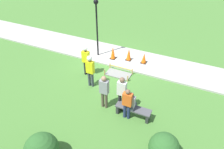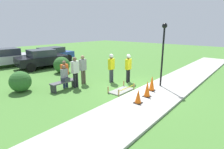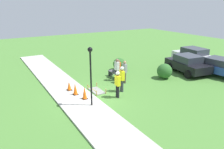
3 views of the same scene
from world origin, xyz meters
TOP-DOWN VIEW (x-y plane):
  - ground_plane at (0.00, 0.00)m, footprint 60.00×60.00m
  - sidewalk at (0.00, -1.21)m, footprint 28.00×2.43m
  - wet_concrete_patch at (-0.90, 0.56)m, footprint 1.44×0.76m
  - traffic_cone_near_patch at (-1.84, -1.09)m, footprint 0.34×0.34m
  - traffic_cone_far_patch at (-0.90, -1.01)m, footprint 0.34×0.34m
  - traffic_cone_sidewalk_edge at (0.05, -0.76)m, footprint 0.34×0.34m
  - park_bench at (-2.73, 3.18)m, footprint 1.58×0.44m
  - person_seated_on_bench at (-2.63, 3.23)m, footprint 0.36×0.44m
  - worker_supervisor at (0.73, 1.27)m, footprint 0.40×0.26m
  - worker_assistant at (0.02, 2.06)m, footprint 0.40×0.26m
  - bystander_in_orange_shirt at (-2.51, 3.39)m, footprint 0.40×0.22m
  - bystander_in_gray_shirt at (-2.08, 2.98)m, footprint 0.40×0.23m
  - bystander_in_white_shirt at (-1.32, 3.19)m, footprint 0.40×0.23m
  - lamppost_near at (1.09, -0.77)m, footprint 0.28×0.28m
  - parked_car_silver at (-2.48, 12.45)m, footprint 4.61×2.47m
  - parked_car_black at (-0.65, 9.41)m, footprint 4.25×2.64m
  - parked_car_blue at (1.34, 11.14)m, footprint 4.59×2.47m
  - shrub_rounded_near at (-0.56, 6.61)m, footprint 1.23×1.23m
  - shrub_rounded_mid at (-4.44, 4.69)m, footprint 1.12×1.12m

SIDE VIEW (x-z plane):
  - ground_plane at x=0.00m, z-range 0.00..0.00m
  - wet_concrete_patch at x=-0.90m, z-range -0.14..0.22m
  - sidewalk at x=0.00m, z-range 0.00..0.10m
  - park_bench at x=-2.73m, z-range 0.09..0.57m
  - traffic_cone_near_patch at x=-1.84m, z-range 0.10..0.73m
  - traffic_cone_far_patch at x=-0.90m, z-range 0.10..0.88m
  - traffic_cone_sidewalk_edge at x=0.05m, z-range 0.10..0.91m
  - shrub_rounded_mid at x=-4.44m, z-range 0.00..1.12m
  - shrub_rounded_near at x=-0.56m, z-range 0.00..1.23m
  - parked_car_blue at x=1.34m, z-range 0.04..1.54m
  - parked_car_silver at x=-2.48m, z-range 0.01..1.62m
  - parked_car_black at x=-0.65m, z-range 0.02..1.62m
  - person_seated_on_bench at x=-2.63m, z-range 0.38..1.27m
  - bystander_in_orange_shirt at x=-2.51m, z-range 0.10..1.68m
  - bystander_in_white_shirt at x=-1.32m, z-range 0.12..1.88m
  - bystander_in_gray_shirt at x=-2.08m, z-range 0.13..1.91m
  - worker_supervisor at x=0.73m, z-range 0.18..1.97m
  - worker_assistant at x=0.02m, z-range 0.18..2.00m
  - lamppost_near at x=1.09m, z-range 0.68..4.18m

